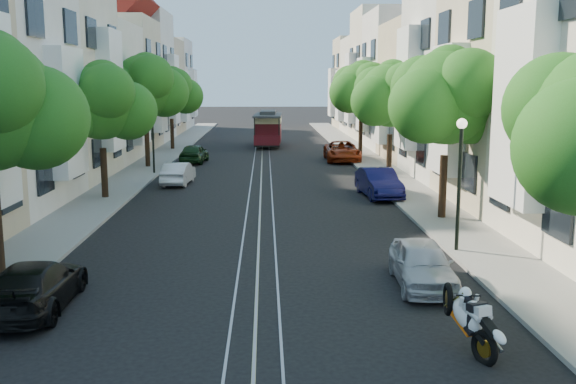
{
  "coord_description": "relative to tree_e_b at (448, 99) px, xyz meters",
  "views": [
    {
      "loc": [
        0.25,
        -15.57,
        5.38
      ],
      "look_at": [
        1.07,
        7.59,
        1.4
      ],
      "focal_mm": 40.0,
      "sensor_mm": 36.0,
      "label": 1
    }
  ],
  "objects": [
    {
      "name": "tree_w_c",
      "position": [
        -14.4,
        16.0,
        0.34
      ],
      "size": [
        5.13,
        4.28,
        7.09
      ],
      "color": "black",
      "rests_on": "ground"
    },
    {
      "name": "sidewalk_east",
      "position": [
        -0.01,
        19.02,
        -4.67
      ],
      "size": [
        2.5,
        80.0,
        0.12
      ],
      "primitive_type": "cube",
      "color": "gray",
      "rests_on": "ground"
    },
    {
      "name": "tree_e_c",
      "position": [
        -0.0,
        11.0,
        -0.13
      ],
      "size": [
        4.84,
        3.99,
        6.52
      ],
      "color": "black",
      "rests_on": "ground"
    },
    {
      "name": "lamp_east",
      "position": [
        -0.96,
        -4.98,
        -1.89
      ],
      "size": [
        0.32,
        0.32,
        4.16
      ],
      "color": "black",
      "rests_on": "ground"
    },
    {
      "name": "ground",
      "position": [
        -7.26,
        19.02,
        -4.73
      ],
      "size": [
        200.0,
        200.0,
        0.0
      ],
      "primitive_type": "plane",
      "color": "black",
      "rests_on": "ground"
    },
    {
      "name": "townhouses_west",
      "position": [
        -19.13,
        18.94,
        0.35
      ],
      "size": [
        7.75,
        72.0,
        11.76
      ],
      "color": "silver",
      "rests_on": "ground"
    },
    {
      "name": "tree_e_d",
      "position": [
        0.0,
        22.0,
        0.13
      ],
      "size": [
        5.01,
        4.16,
        6.85
      ],
      "color": "black",
      "rests_on": "ground"
    },
    {
      "name": "parked_car_w_mid",
      "position": [
        -11.66,
        9.41,
        -4.14
      ],
      "size": [
        1.5,
        3.67,
        1.18
      ],
      "primitive_type": "imported",
      "rotation": [
        0.0,
        0.0,
        3.07
      ],
      "color": "silver",
      "rests_on": "ground"
    },
    {
      "name": "parked_car_e_near",
      "position": [
        -2.86,
        -8.21,
        -4.12
      ],
      "size": [
        1.62,
        3.67,
        1.23
      ],
      "primitive_type": "imported",
      "rotation": [
        0.0,
        0.0,
        -0.05
      ],
      "color": "#A9ACB5",
      "rests_on": "ground"
    },
    {
      "name": "rail_slot",
      "position": [
        -7.26,
        19.02,
        -4.72
      ],
      "size": [
        0.06,
        80.0,
        0.02
      ],
      "primitive_type": "cube",
      "color": "gray",
      "rests_on": "ground"
    },
    {
      "name": "parked_car_w_far",
      "position": [
        -11.82,
        18.63,
        -4.09
      ],
      "size": [
        1.83,
        3.9,
        1.29
      ],
      "primitive_type": "imported",
      "rotation": [
        0.0,
        0.0,
        3.06
      ],
      "color": "black",
      "rests_on": "ground"
    },
    {
      "name": "rail_right",
      "position": [
        -6.71,
        19.02,
        -4.72
      ],
      "size": [
        0.06,
        80.0,
        0.02
      ],
      "primitive_type": "cube",
      "color": "gray",
      "rests_on": "ground"
    },
    {
      "name": "rail_left",
      "position": [
        -7.81,
        19.02,
        -4.72
      ],
      "size": [
        0.06,
        80.0,
        0.02
      ],
      "primitive_type": "cube",
      "color": "gray",
      "rests_on": "ground"
    },
    {
      "name": "cable_car",
      "position": [
        -6.76,
        29.97,
        -3.11
      ],
      "size": [
        2.52,
        7.22,
        2.74
      ],
      "rotation": [
        0.0,
        0.0,
        -0.04
      ],
      "color": "black",
      "rests_on": "ground"
    },
    {
      "name": "lane_line",
      "position": [
        -7.26,
        19.02,
        -4.73
      ],
      "size": [
        0.08,
        80.0,
        0.01
      ],
      "primitive_type": "cube",
      "color": "tan",
      "rests_on": "ground"
    },
    {
      "name": "tree_w_d",
      "position": [
        -14.4,
        27.0,
        -0.13
      ],
      "size": [
        4.84,
        3.99,
        6.52
      ],
      "color": "black",
      "rests_on": "ground"
    },
    {
      "name": "parked_car_w_near",
      "position": [
        -12.52,
        -9.68,
        -4.14
      ],
      "size": [
        1.75,
        4.15,
        1.19
      ],
      "primitive_type": "imported",
      "rotation": [
        0.0,
        0.0,
        3.16
      ],
      "color": "black",
      "rests_on": "ground"
    },
    {
      "name": "parked_car_e_far",
      "position": [
        -1.73,
        19.23,
        -4.05
      ],
      "size": [
        2.34,
        4.96,
        1.37
      ],
      "primitive_type": "imported",
      "rotation": [
        0.0,
        0.0,
        -0.01
      ],
      "color": "maroon",
      "rests_on": "ground"
    },
    {
      "name": "tree_w_b",
      "position": [
        -14.4,
        5.0,
        -0.34
      ],
      "size": [
        4.72,
        3.87,
        6.27
      ],
      "color": "black",
      "rests_on": "ground"
    },
    {
      "name": "tree_e_b",
      "position": [
        0.0,
        0.0,
        0.0
      ],
      "size": [
        4.93,
        4.08,
        6.68
      ],
      "color": "black",
      "rests_on": "ground"
    },
    {
      "name": "parked_car_e_mid",
      "position": [
        -1.66,
        5.21,
        -4.05
      ],
      "size": [
        1.79,
        4.24,
        1.36
      ],
      "primitive_type": "imported",
      "rotation": [
        0.0,
        0.0,
        0.09
      ],
      "color": "#0B0B39",
      "rests_on": "ground"
    },
    {
      "name": "sidewalk_west",
      "position": [
        -14.51,
        19.02,
        -4.67
      ],
      "size": [
        2.5,
        80.0,
        0.12
      ],
      "primitive_type": "cube",
      "color": "gray",
      "rests_on": "ground"
    },
    {
      "name": "lamp_west",
      "position": [
        -13.56,
        13.02,
        -1.89
      ],
      "size": [
        0.32,
        0.32,
        4.16
      ],
      "color": "black",
      "rests_on": "ground"
    },
    {
      "name": "sportbike_rider",
      "position": [
        -2.97,
        -12.53,
        -3.98
      ],
      "size": [
        0.79,
        1.82,
        1.33
      ],
      "rotation": [
        0.0,
        0.0,
        0.37
      ],
      "color": "black",
      "rests_on": "ground"
    },
    {
      "name": "townhouses_east",
      "position": [
        4.61,
        18.94,
        0.45
      ],
      "size": [
        7.75,
        72.0,
        12.0
      ],
      "color": "beige",
      "rests_on": "ground"
    }
  ]
}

